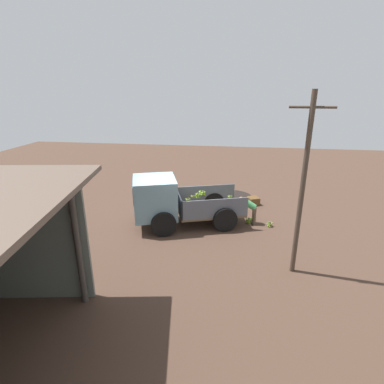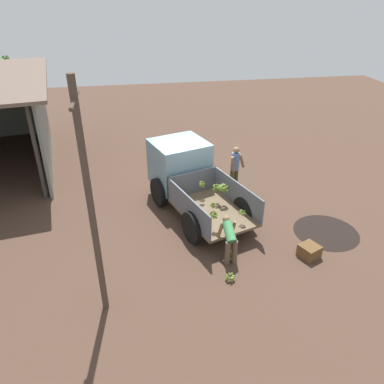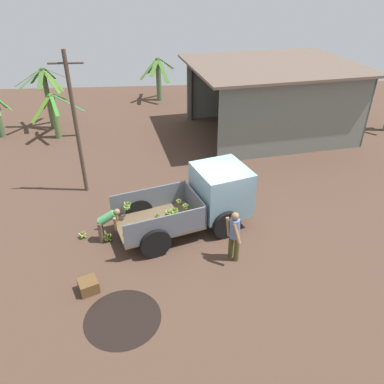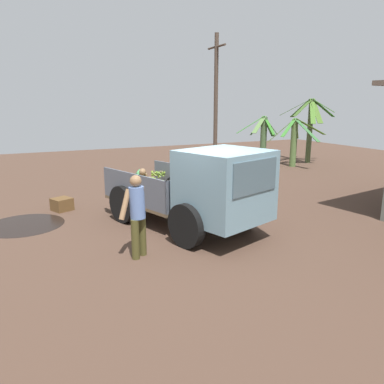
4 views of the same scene
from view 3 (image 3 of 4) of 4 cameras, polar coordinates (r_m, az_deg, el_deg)
ground at (r=13.03m, az=3.06°, el=-4.97°), size 36.00×36.00×0.00m
mud_patch_0 at (r=10.17m, az=-10.52°, el=-18.41°), size 1.97×1.97×0.01m
cargo_truck at (r=12.50m, az=2.64°, el=-0.61°), size 4.74×3.07×2.05m
warehouse_shed at (r=20.39m, az=13.38°, el=15.83°), size 9.26×8.05×3.57m
utility_pole at (r=14.40m, az=-17.30°, el=9.92°), size 1.19×0.14×5.36m
banana_palm_0 at (r=21.95m, az=-21.20°, el=13.65°), size 2.60×2.60×3.24m
banana_palm_2 at (r=25.59m, az=-5.13°, el=16.94°), size 2.31×2.59×2.74m
banana_palm_4 at (r=20.58m, az=-20.17°, el=11.00°), size 2.50×2.82×2.32m
person_foreground_visitor at (r=11.12m, az=6.46°, el=-6.35°), size 0.50×0.66×1.68m
person_worker_loading at (r=12.22m, az=-12.85°, el=-4.48°), size 0.75×0.58×1.17m
banana_bunch_on_ground_0 at (r=12.53m, az=-12.72°, el=-6.69°), size 0.30×0.32×0.25m
banana_bunch_on_ground_1 at (r=12.87m, az=-16.31°, el=-6.23°), size 0.27×0.28×0.21m
wooden_crate_0 at (r=10.91m, az=-15.51°, el=-13.60°), size 0.65×0.65×0.36m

